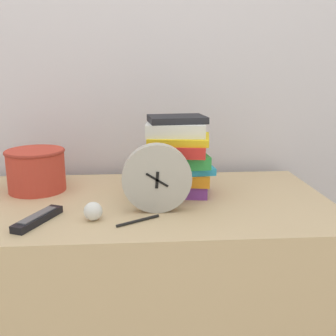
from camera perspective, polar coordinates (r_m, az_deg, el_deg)
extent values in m
cube|color=silver|center=(1.60, -4.96, 16.73)|extent=(6.00, 0.04, 2.40)
cube|color=tan|center=(1.43, -4.40, -18.32)|extent=(1.25, 0.65, 0.72)
cylinder|color=#B7B2A8|center=(1.15, -1.64, -1.48)|extent=(0.20, 0.04, 0.20)
cylinder|color=silver|center=(1.13, -1.61, -1.65)|extent=(0.18, 0.01, 0.18)
cube|color=black|center=(1.13, -1.59, -1.75)|extent=(0.01, 0.01, 0.05)
cube|color=black|center=(1.13, -1.59, -1.75)|extent=(0.07, 0.01, 0.04)
cylinder|color=black|center=(1.13, -1.59, -1.75)|extent=(0.01, 0.00, 0.01)
cube|color=#7A3899|center=(1.33, 1.86, -2.85)|extent=(0.19, 0.16, 0.04)
cube|color=orange|center=(1.32, 1.17, -1.17)|extent=(0.25, 0.19, 0.04)
cube|color=#2D9ED1|center=(1.31, 1.60, -0.06)|extent=(0.23, 0.16, 0.02)
cube|color=green|center=(1.28, 1.02, 1.13)|extent=(0.22, 0.16, 0.04)
cube|color=red|center=(1.28, 1.25, 2.85)|extent=(0.22, 0.19, 0.04)
cube|color=yellow|center=(1.28, 1.65, 4.22)|extent=(0.22, 0.20, 0.02)
cube|color=white|center=(1.29, 1.10, 5.72)|extent=(0.20, 0.18, 0.04)
cube|color=#232328|center=(1.29, 1.30, 7.11)|extent=(0.19, 0.15, 0.02)
cylinder|color=#C63D2D|center=(1.42, -18.58, -0.32)|extent=(0.19, 0.19, 0.14)
torus|color=#9F3024|center=(1.41, -18.79, 2.29)|extent=(0.20, 0.20, 0.01)
cube|color=black|center=(1.15, -18.36, -7.01)|extent=(0.11, 0.18, 0.02)
cube|color=#59595E|center=(1.14, -18.40, -6.48)|extent=(0.08, 0.13, 0.00)
sphere|color=white|center=(1.12, -10.83, -6.18)|extent=(0.05, 0.05, 0.05)
cylinder|color=black|center=(1.10, -4.37, -7.64)|extent=(0.12, 0.08, 0.01)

